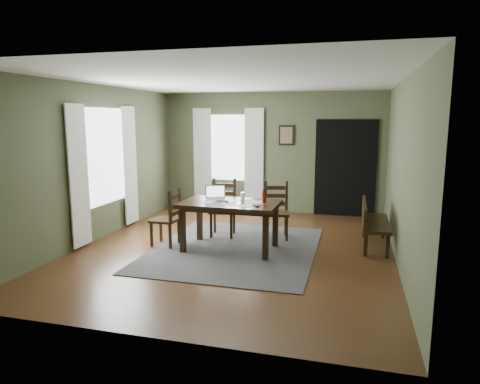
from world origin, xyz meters
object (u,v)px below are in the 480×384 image
(bench, at_px, (372,220))
(laptop, at_px, (215,196))
(chair_back_right, at_px, (276,211))
(water_bottle, at_px, (264,197))
(chair_back_left, at_px, (223,208))
(dining_table, at_px, (230,208))
(chair_end, at_px, (168,218))

(bench, relative_size, laptop, 3.29)
(chair_back_right, relative_size, water_bottle, 4.29)
(chair_back_left, bearing_deg, water_bottle, -47.75)
(chair_back_right, height_order, laptop, laptop)
(dining_table, xyz_separation_m, water_bottle, (0.55, 0.04, 0.20))
(chair_end, distance_m, chair_back_right, 1.92)
(bench, bearing_deg, chair_back_right, 86.50)
(laptop, bearing_deg, dining_table, -48.35)
(dining_table, relative_size, laptop, 3.91)
(chair_end, bearing_deg, bench, 106.14)
(bench, distance_m, laptop, 2.63)
(chair_back_left, height_order, laptop, chair_back_left)
(chair_end, relative_size, bench, 0.72)
(chair_back_right, height_order, bench, chair_back_right)
(water_bottle, bearing_deg, chair_back_right, 86.90)
(chair_back_left, height_order, chair_back_right, chair_back_left)
(chair_end, relative_size, chair_back_left, 0.93)
(dining_table, distance_m, chair_back_left, 0.90)
(chair_end, xyz_separation_m, bench, (3.29, 0.86, -0.02))
(chair_end, height_order, chair_back_right, chair_back_right)
(water_bottle, bearing_deg, bench, 24.27)
(chair_back_left, xyz_separation_m, bench, (2.59, -0.01, -0.06))
(bench, bearing_deg, dining_table, 109.61)
(chair_end, height_order, water_bottle, water_bottle)
(chair_back_left, xyz_separation_m, laptop, (0.06, -0.63, 0.35))
(dining_table, bearing_deg, chair_back_right, 57.53)
(laptop, distance_m, water_bottle, 0.86)
(water_bottle, bearing_deg, laptop, 171.30)
(laptop, bearing_deg, water_bottle, -27.88)
(chair_back_left, relative_size, bench, 0.77)
(bench, bearing_deg, laptop, 103.89)
(dining_table, distance_m, laptop, 0.38)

